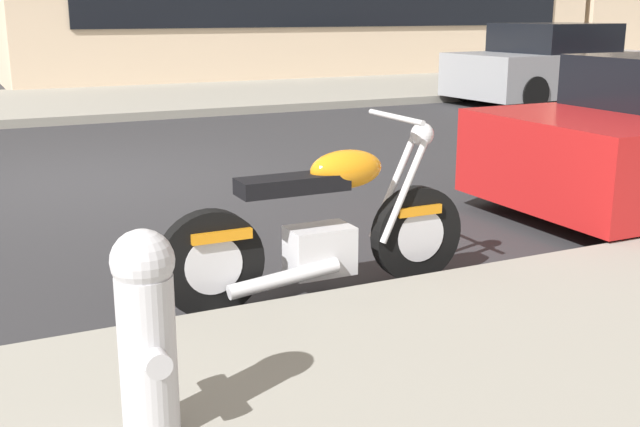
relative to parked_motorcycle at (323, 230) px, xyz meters
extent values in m
plane|color=#28282B|center=(-0.71, 4.17, -0.43)|extent=(260.00, 260.00, 0.00)
cube|color=gray|center=(11.29, 11.01, -0.36)|extent=(120.00, 5.00, 0.14)
cube|color=silver|center=(-0.71, 0.43, -0.42)|extent=(0.12, 2.20, 0.01)
cylinder|color=black|center=(0.68, 0.00, -0.11)|extent=(0.63, 0.11, 0.63)
cylinder|color=silver|center=(0.68, 0.00, -0.11)|extent=(0.35, 0.12, 0.35)
cylinder|color=black|center=(-0.73, 0.01, -0.11)|extent=(0.63, 0.11, 0.63)
cylinder|color=silver|center=(-0.73, 0.01, -0.11)|extent=(0.35, 0.12, 0.35)
cube|color=silver|center=(-0.02, 0.00, -0.13)|extent=(0.40, 0.26, 0.30)
cube|color=black|center=(-0.20, 0.00, 0.31)|extent=(0.68, 0.22, 0.10)
ellipsoid|color=orange|center=(0.16, 0.00, 0.37)|extent=(0.48, 0.24, 0.24)
cube|color=orange|center=(-0.68, 0.01, 0.06)|extent=(0.36, 0.18, 0.06)
cube|color=orange|center=(0.66, 0.00, 0.06)|extent=(0.32, 0.16, 0.06)
cylinder|color=silver|center=(0.54, 0.07, 0.20)|extent=(0.34, 0.05, 0.65)
cylinder|color=silver|center=(0.54, -0.07, 0.20)|extent=(0.34, 0.05, 0.65)
cylinder|color=silver|center=(0.50, 0.00, 0.67)|extent=(0.04, 0.62, 0.04)
sphere|color=silver|center=(0.70, 0.00, 0.55)|extent=(0.15, 0.15, 0.15)
cylinder|color=silver|center=(-0.32, -0.14, -0.22)|extent=(0.71, 0.09, 0.16)
cylinder|color=black|center=(2.82, 1.48, -0.12)|extent=(0.62, 0.22, 0.62)
cube|color=gray|center=(8.71, 7.68, 0.13)|extent=(4.17, 2.16, 0.80)
cube|color=black|center=(8.72, 7.68, 0.81)|extent=(2.02, 1.86, 0.54)
cylinder|color=black|center=(7.44, 6.73, -0.12)|extent=(0.63, 0.26, 0.62)
cylinder|color=black|center=(7.32, 8.44, -0.12)|extent=(0.63, 0.26, 0.62)
cylinder|color=black|center=(10.10, 6.92, -0.12)|extent=(0.63, 0.26, 0.62)
cylinder|color=black|center=(9.98, 8.63, -0.12)|extent=(0.63, 0.26, 0.62)
cylinder|color=#B7B7BC|center=(-1.44, -1.41, 0.04)|extent=(0.22, 0.22, 0.65)
sphere|color=#B7B7BC|center=(-1.44, -1.41, 0.42)|extent=(0.24, 0.24, 0.24)
cylinder|color=#B7B7BC|center=(-1.44, -1.27, 0.07)|extent=(0.10, 0.08, 0.10)
cylinder|color=#B7B7BC|center=(-1.44, -1.55, 0.07)|extent=(0.10, 0.08, 0.10)
cube|color=black|center=(7.13, 13.28, 1.47)|extent=(13.06, 0.06, 1.10)
camera|label=1|loc=(-2.05, -4.17, 1.32)|focal=43.95mm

